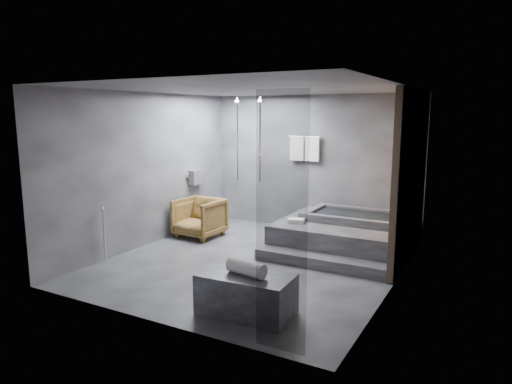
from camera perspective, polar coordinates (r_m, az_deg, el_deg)
The scene contains 7 objects.
room at distance 7.31m, azimuth 3.45°, elevation 4.36°, with size 5.00×5.04×2.82m.
tub_deck at distance 8.45m, azimuth 10.91°, elevation -5.27°, with size 2.20×2.00×0.50m, color #313234.
tub_step at distance 7.43m, azimuth 8.03°, elevation -8.60°, with size 2.20×0.36×0.18m, color #313234.
concrete_bench at distance 5.67m, azimuth -1.23°, elevation -12.68°, with size 1.13×0.62×0.51m, color #2D2D2F.
driftwood_chair at distance 9.11m, azimuth -7.09°, elevation -3.20°, with size 0.82×0.84×0.77m, color #432C10.
rolled_towel at distance 5.53m, azimuth -1.21°, elevation -9.47°, with size 0.18×0.18×0.51m, color white.
deck_towel at distance 8.15m, azimuth 5.05°, elevation -3.60°, with size 0.28×0.21×0.08m, color white.
Camera 1 is at (3.50, -6.34, 2.43)m, focal length 32.00 mm.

